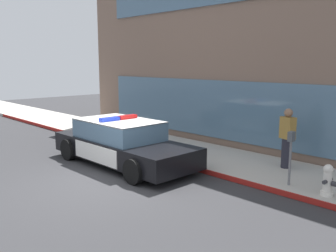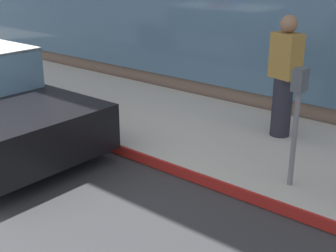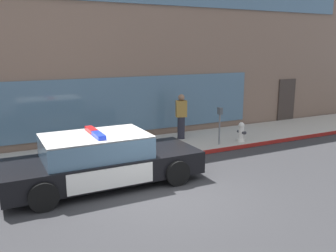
{
  "view_description": "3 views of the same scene",
  "coord_description": "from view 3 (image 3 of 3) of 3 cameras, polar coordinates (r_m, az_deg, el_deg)",
  "views": [
    {
      "loc": [
        7.8,
        -5.27,
        3.12
      ],
      "look_at": [
        0.56,
        1.61,
        1.4
      ],
      "focal_mm": 39.39,
      "sensor_mm": 36.0,
      "label": 1
    },
    {
      "loc": [
        5.54,
        -1.62,
        2.57
      ],
      "look_at": [
        2.42,
        2.06,
        0.81
      ],
      "focal_mm": 49.57,
      "sensor_mm": 36.0,
      "label": 2
    },
    {
      "loc": [
        -3.74,
        -7.51,
        3.6
      ],
      "look_at": [
        0.95,
        1.81,
        1.29
      ],
      "focal_mm": 38.43,
      "sensor_mm": 36.0,
      "label": 3
    }
  ],
  "objects": [
    {
      "name": "police_cruiser",
      "position": [
        9.66,
        -10.49,
        -5.33
      ],
      "size": [
        5.14,
        2.13,
        1.49
      ],
      "rotation": [
        0.0,
        0.0,
        0.01
      ],
      "color": "black",
      "rests_on": "ground"
    },
    {
      "name": "fire_hydrant",
      "position": [
        13.58,
        11.55,
        -0.97
      ],
      "size": [
        0.34,
        0.39,
        0.73
      ],
      "color": "silver",
      "rests_on": "sidewalk"
    },
    {
      "name": "ground",
      "position": [
        9.13,
        -0.22,
        -10.76
      ],
      "size": [
        48.0,
        48.0,
        0.0
      ],
      "primitive_type": "plane",
      "color": "#303033"
    },
    {
      "name": "curb_red_paint",
      "position": [
        11.2,
        -5.83,
        -5.94
      ],
      "size": [
        28.8,
        0.04,
        0.14
      ],
      "primitive_type": "cube",
      "color": "maroon",
      "rests_on": "ground"
    },
    {
      "name": "sidewalk",
      "position": [
        12.42,
        -8.08,
        -4.13
      ],
      "size": [
        48.0,
        2.7,
        0.15
      ],
      "primitive_type": "cube",
      "color": "#B2ADA3",
      "rests_on": "ground"
    },
    {
      "name": "parking_meter",
      "position": [
        12.93,
        8.21,
        1.11
      ],
      "size": [
        0.12,
        0.18,
        1.34
      ],
      "color": "slate",
      "rests_on": "sidewalk"
    },
    {
      "name": "pedestrian_on_sidewalk",
      "position": [
        13.63,
        2.11,
        1.53
      ],
      "size": [
        0.46,
        0.37,
        1.71
      ],
      "rotation": [
        0.0,
        0.0,
        4.41
      ],
      "color": "#23232D",
      "rests_on": "sidewalk"
    },
    {
      "name": "storefront_building",
      "position": [
        18.68,
        -7.44,
        13.41
      ],
      "size": [
        21.6,
        9.91,
        7.88
      ],
      "color": "#7A6051",
      "rests_on": "ground"
    }
  ]
}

